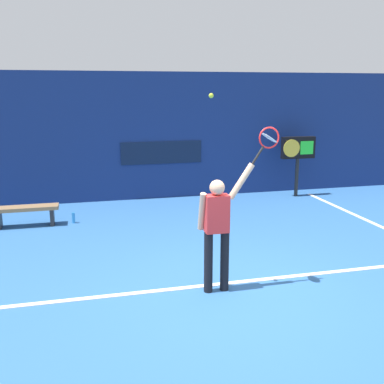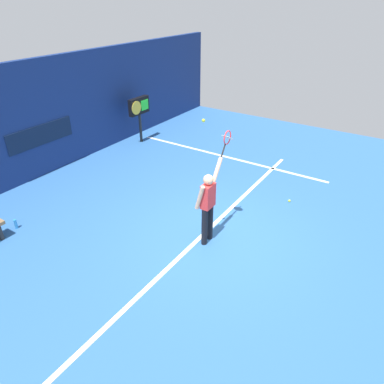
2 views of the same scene
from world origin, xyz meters
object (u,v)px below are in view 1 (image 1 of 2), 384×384
at_px(tennis_racket, 268,140).
at_px(water_bottle, 73,218).
at_px(tennis_ball, 211,96).
at_px(court_bench, 25,211).
at_px(scoreboard_clock, 298,150).
at_px(tennis_player, 217,226).

distance_m(tennis_racket, water_bottle, 5.42).
height_order(tennis_racket, tennis_ball, tennis_ball).
height_order(tennis_ball, court_bench, tennis_ball).
height_order(tennis_ball, scoreboard_clock, tennis_ball).
xyz_separation_m(tennis_racket, scoreboard_clock, (3.22, 5.31, -0.94)).
relative_size(scoreboard_clock, court_bench, 1.19).
relative_size(tennis_ball, court_bench, 0.05).
distance_m(tennis_ball, scoreboard_clock, 6.78).
height_order(tennis_racket, water_bottle, tennis_racket).
relative_size(tennis_racket, tennis_ball, 8.80).
bearing_deg(tennis_racket, tennis_ball, 173.24).
bearing_deg(scoreboard_clock, tennis_player, -126.72).
bearing_deg(tennis_ball, court_bench, 126.92).
bearing_deg(tennis_racket, court_bench, 133.01).
distance_m(scoreboard_clock, court_bench, 7.22).
bearing_deg(court_bench, tennis_racket, -46.99).
height_order(tennis_player, court_bench, tennis_player).
relative_size(tennis_player, scoreboard_clock, 1.15).
distance_m(tennis_player, tennis_racket, 1.43).
distance_m(tennis_racket, tennis_ball, 1.03).
bearing_deg(tennis_player, court_bench, 127.04).
height_order(tennis_player, tennis_racket, tennis_racket).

